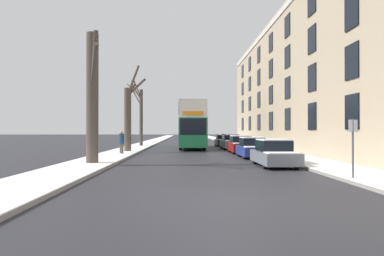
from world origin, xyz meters
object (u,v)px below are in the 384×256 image
(double_decker_bus, at_px, (192,123))
(parked_car_2, at_px, (241,145))
(parked_car_0, at_px, (274,154))
(pedestrian_left_sidewalk, at_px, (122,142))
(parked_car_4, at_px, (223,141))
(bare_tree_left_0, at_px, (93,95))
(parked_car_1, at_px, (252,148))
(bare_tree_left_2, at_px, (140,114))
(parked_car_3, at_px, (231,142))
(bare_tree_left_1, at_px, (128,116))
(street_sign_post, at_px, (353,146))

(double_decker_bus, bearing_deg, parked_car_2, -62.88)
(parked_car_0, relative_size, pedestrian_left_sidewalk, 2.19)
(pedestrian_left_sidewalk, bearing_deg, parked_car_2, -113.51)
(parked_car_0, height_order, parked_car_4, parked_car_0)
(bare_tree_left_0, height_order, parked_car_2, bare_tree_left_0)
(bare_tree_left_0, relative_size, parked_car_1, 1.81)
(bare_tree_left_2, distance_m, parked_car_3, 11.42)
(bare_tree_left_0, height_order, double_decker_bus, bare_tree_left_0)
(bare_tree_left_2, bearing_deg, parked_car_3, -27.64)
(parked_car_4, bearing_deg, double_decker_bus, -128.67)
(parked_car_4, bearing_deg, parked_car_3, -90.00)
(parked_car_2, bearing_deg, parked_car_1, -90.00)
(pedestrian_left_sidewalk, bearing_deg, parked_car_0, -169.14)
(bare_tree_left_1, bearing_deg, bare_tree_left_2, 91.99)
(bare_tree_left_2, relative_size, parked_car_1, 2.00)
(parked_car_1, relative_size, parked_car_2, 0.97)
(street_sign_post, bearing_deg, parked_car_2, 94.82)
(parked_car_3, height_order, street_sign_post, street_sign_post)
(parked_car_0, bearing_deg, bare_tree_left_0, 176.84)
(bare_tree_left_0, xyz_separation_m, parked_car_3, (9.56, 16.04, -3.06))
(parked_car_0, xyz_separation_m, parked_car_4, (0.00, 22.99, 0.00))
(parked_car_0, xyz_separation_m, street_sign_post, (1.36, -5.60, 0.67))
(bare_tree_left_1, height_order, parked_car_2, bare_tree_left_1)
(parked_car_0, bearing_deg, double_decker_bus, 102.12)
(parked_car_4, bearing_deg, parked_car_2, -90.00)
(parked_car_2, xyz_separation_m, pedestrian_left_sidewalk, (-9.38, -2.56, 0.35))
(double_decker_bus, height_order, pedestrian_left_sidewalk, double_decker_bus)
(bare_tree_left_1, bearing_deg, bare_tree_left_0, -91.05)
(pedestrian_left_sidewalk, bearing_deg, parked_car_1, -142.66)
(parked_car_4, height_order, pedestrian_left_sidewalk, pedestrian_left_sidewalk)
(bare_tree_left_0, distance_m, double_decker_bus, 18.52)
(bare_tree_left_0, relative_size, bare_tree_left_2, 0.90)
(bare_tree_left_1, bearing_deg, parked_car_1, -30.10)
(parked_car_1, bearing_deg, pedestrian_left_sidewalk, 166.13)
(double_decker_bus, bearing_deg, parked_car_1, -72.67)
(parked_car_3, distance_m, parked_car_4, 6.42)
(double_decker_bus, bearing_deg, bare_tree_left_0, -107.85)
(double_decker_bus, bearing_deg, pedestrian_left_sidewalk, -118.37)
(double_decker_bus, distance_m, parked_car_0, 18.64)
(parked_car_2, bearing_deg, bare_tree_left_0, -133.71)
(bare_tree_left_1, height_order, double_decker_bus, bare_tree_left_1)
(double_decker_bus, xyz_separation_m, parked_car_1, (3.89, -12.47, -1.98))
(bare_tree_left_2, xyz_separation_m, street_sign_post, (11.09, -27.26, -2.51))
(parked_car_0, xyz_separation_m, parked_car_3, (0.00, 16.56, 0.05))
(parked_car_0, xyz_separation_m, parked_car_2, (0.00, 10.53, 0.02))
(bare_tree_left_0, height_order, bare_tree_left_2, bare_tree_left_2)
(parked_car_4, relative_size, pedestrian_left_sidewalk, 2.15)
(double_decker_bus, bearing_deg, bare_tree_left_1, -127.86)
(parked_car_4, xyz_separation_m, pedestrian_left_sidewalk, (-9.38, -15.02, 0.38))
(bare_tree_left_2, height_order, double_decker_bus, bare_tree_left_2)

